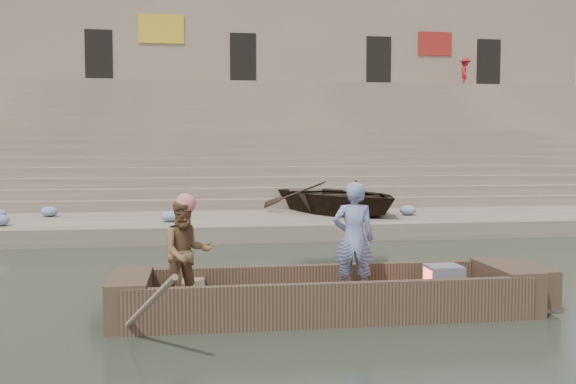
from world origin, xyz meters
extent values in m
plane|color=#252D22|center=(0.00, 0.00, 0.00)|extent=(120.00, 120.00, 0.00)
cube|color=gray|center=(0.00, 8.00, 0.20)|extent=(32.00, 4.00, 0.40)
cube|color=gray|center=(0.00, 15.50, 1.40)|extent=(32.00, 3.00, 2.80)
cube|color=gray|center=(0.00, 22.50, 2.60)|extent=(32.00, 3.00, 5.20)
cube|color=gray|center=(0.00, 10.25, 0.35)|extent=(32.00, 0.50, 0.70)
cube|color=gray|center=(0.00, 10.75, 0.50)|extent=(32.00, 0.50, 1.00)
cube|color=gray|center=(0.00, 11.25, 0.65)|extent=(32.00, 0.50, 1.30)
cube|color=gray|center=(0.00, 11.75, 0.80)|extent=(32.00, 0.50, 1.60)
cube|color=gray|center=(0.00, 12.25, 0.95)|extent=(32.00, 0.50, 1.90)
cube|color=gray|center=(0.00, 12.75, 1.10)|extent=(32.00, 0.50, 2.20)
cube|color=gray|center=(0.00, 13.25, 1.25)|extent=(32.00, 0.50, 2.50)
cube|color=gray|center=(0.00, 13.75, 1.40)|extent=(32.00, 0.50, 2.80)
cube|color=gray|center=(0.00, 17.25, 1.55)|extent=(32.00, 0.50, 3.10)
cube|color=gray|center=(0.00, 17.75, 1.70)|extent=(32.00, 0.50, 3.40)
cube|color=gray|center=(0.00, 18.25, 1.85)|extent=(32.00, 0.50, 3.70)
cube|color=gray|center=(0.00, 18.75, 2.00)|extent=(32.00, 0.50, 4.00)
cube|color=gray|center=(0.00, 19.25, 2.15)|extent=(32.00, 0.50, 4.30)
cube|color=gray|center=(0.00, 19.75, 2.30)|extent=(32.00, 0.50, 4.60)
cube|color=gray|center=(0.00, 20.25, 2.45)|extent=(32.00, 0.50, 4.90)
cube|color=gray|center=(0.00, 20.75, 2.60)|extent=(32.00, 0.50, 5.20)
cube|color=gray|center=(0.00, 26.50, 5.60)|extent=(32.00, 5.00, 11.20)
cube|color=black|center=(-9.00, 24.05, 6.60)|extent=(1.30, 0.18, 2.60)
cube|color=black|center=(-2.00, 24.05, 6.60)|extent=(1.30, 0.18, 2.60)
cube|color=black|center=(5.00, 24.05, 6.60)|extent=(1.30, 0.18, 2.60)
cube|color=black|center=(11.00, 24.05, 6.60)|extent=(1.30, 0.18, 2.60)
cube|color=gold|center=(-6.00, 23.98, 8.00)|extent=(2.20, 0.10, 1.40)
cube|color=maroon|center=(8.00, 23.98, 7.60)|extent=(1.80, 0.10, 1.20)
cube|color=brown|center=(-2.78, -0.43, 0.11)|extent=(5.00, 1.30, 0.22)
cube|color=brown|center=(-2.78, -1.05, 0.28)|extent=(5.20, 0.12, 0.56)
cube|color=brown|center=(-2.78, 0.19, 0.28)|extent=(5.20, 0.12, 0.56)
cube|color=brown|center=(-5.33, -0.43, 0.30)|extent=(0.50, 1.30, 0.60)
cube|color=brown|center=(-0.23, -0.43, 0.30)|extent=(0.50, 1.30, 0.60)
cube|color=brown|center=(0.17, -0.43, 0.32)|extent=(0.35, 0.90, 0.50)
cube|color=#937A5B|center=(-4.53, -0.43, 0.40)|extent=(0.30, 1.20, 0.08)
cylinder|color=#937A5B|center=(-5.18, -1.33, 0.30)|extent=(1.03, 2.10, 1.36)
sphere|color=#E57171|center=(-4.61, -0.60, 1.53)|extent=(0.26, 0.26, 0.26)
imported|color=navy|center=(-2.37, -0.30, 0.99)|extent=(0.62, 0.46, 1.55)
imported|color=#236A33|center=(-4.61, -0.60, 0.90)|extent=(0.77, 0.67, 1.37)
cube|color=slate|center=(-1.13, -0.43, 0.42)|extent=(0.46, 0.42, 0.40)
cube|color=#E5593F|center=(-1.34, -0.43, 0.42)|extent=(0.04, 0.34, 0.32)
imported|color=#2D2116|center=(-0.53, 8.62, 0.86)|extent=(4.74, 5.35, 0.92)
imported|color=maroon|center=(9.17, 22.73, 5.97)|extent=(0.91, 1.14, 1.54)
ellipsoid|color=#3F5999|center=(-5.08, 7.29, 0.53)|extent=(0.44, 0.44, 0.26)
ellipsoid|color=#3F5999|center=(-8.98, 6.98, 0.53)|extent=(0.44, 0.44, 0.26)
ellipsoid|color=#3F5999|center=(-8.28, 8.95, 0.53)|extent=(0.44, 0.44, 0.26)
ellipsoid|color=#3F5999|center=(1.19, 7.92, 0.53)|extent=(0.44, 0.44, 0.26)
camera|label=1|loc=(-4.51, -8.80, 2.24)|focal=40.49mm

